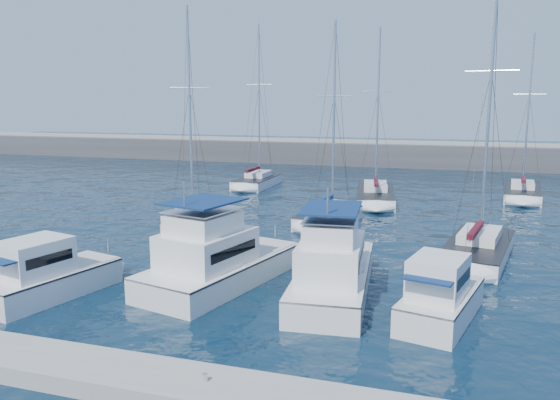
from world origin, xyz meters
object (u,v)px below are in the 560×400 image
(motor_yacht_stbd_inner, at_px, (333,271))
(sailboat_mid_d, at_px, (478,249))
(sailboat_back_c, at_px, (522,193))
(sailboat_mid_a, at_px, (192,218))
(motor_yacht_stbd_outer, at_px, (440,299))
(sailboat_back_b, at_px, (375,195))
(motor_yacht_port_inner, at_px, (216,262))
(sailboat_mid_c, at_px, (329,217))
(sailboat_back_a, at_px, (257,181))
(motor_yacht_port_outer, at_px, (46,277))

(motor_yacht_stbd_inner, distance_m, sailboat_mid_d, 10.63)
(motor_yacht_stbd_inner, height_order, sailboat_back_c, sailboat_back_c)
(sailboat_mid_a, bearing_deg, motor_yacht_stbd_outer, -54.36)
(sailboat_back_b, bearing_deg, motor_yacht_stbd_outer, -85.54)
(motor_yacht_port_inner, bearing_deg, motor_yacht_stbd_inner, 16.37)
(sailboat_back_b, height_order, sailboat_back_c, sailboat_back_b)
(sailboat_mid_c, distance_m, sailboat_back_a, 18.82)
(sailboat_mid_a, xyz_separation_m, sailboat_back_b, (11.24, 13.79, -0.03))
(sailboat_mid_a, bearing_deg, sailboat_back_b, 32.81)
(motor_yacht_port_outer, relative_size, motor_yacht_port_inner, 0.68)
(motor_yacht_port_outer, bearing_deg, motor_yacht_stbd_outer, 21.72)
(sailboat_mid_a, bearing_deg, motor_yacht_port_outer, -106.71)
(motor_yacht_stbd_inner, xyz_separation_m, sailboat_mid_d, (6.59, 8.32, -0.59))
(motor_yacht_port_outer, distance_m, motor_yacht_port_inner, 7.68)
(motor_yacht_stbd_outer, distance_m, sailboat_mid_d, 10.18)
(motor_yacht_port_outer, bearing_deg, sailboat_mid_d, 46.96)
(motor_yacht_port_inner, bearing_deg, sailboat_back_b, 94.01)
(motor_yacht_port_outer, height_order, sailboat_back_c, sailboat_back_c)
(sailboat_mid_d, bearing_deg, sailboat_back_a, 144.82)
(motor_yacht_port_outer, distance_m, sailboat_mid_a, 15.22)
(motor_yacht_port_outer, distance_m, sailboat_back_c, 41.36)
(sailboat_back_b, bearing_deg, motor_yacht_port_inner, -108.11)
(sailboat_mid_c, bearing_deg, sailboat_mid_a, -151.87)
(motor_yacht_port_inner, xyz_separation_m, sailboat_back_c, (16.88, 30.18, -0.60))
(sailboat_mid_c, xyz_separation_m, sailboat_back_a, (-10.99, 15.27, 0.01))
(motor_yacht_port_outer, relative_size, motor_yacht_stbd_inner, 0.67)
(motor_yacht_stbd_outer, relative_size, sailboat_back_a, 0.35)
(motor_yacht_port_inner, distance_m, sailboat_back_b, 25.53)
(motor_yacht_stbd_inner, xyz_separation_m, sailboat_back_c, (11.23, 29.90, -0.60))
(motor_yacht_stbd_inner, relative_size, sailboat_mid_c, 0.68)
(motor_yacht_port_inner, height_order, sailboat_back_b, sailboat_back_b)
(sailboat_back_b, bearing_deg, sailboat_mid_a, -137.70)
(motor_yacht_port_inner, xyz_separation_m, motor_yacht_stbd_outer, (10.38, -1.41, -0.19))
(motor_yacht_port_outer, relative_size, sailboat_back_b, 0.43)
(sailboat_mid_c, bearing_deg, motor_yacht_port_outer, -106.97)
(sailboat_mid_c, xyz_separation_m, sailboat_mid_d, (9.89, -6.01, -0.00))
(motor_yacht_stbd_inner, distance_m, sailboat_back_b, 24.94)
(sailboat_mid_a, height_order, sailboat_back_a, sailboat_back_a)
(sailboat_mid_c, bearing_deg, sailboat_back_c, 56.00)
(motor_yacht_port_inner, height_order, sailboat_mid_d, sailboat_mid_d)
(motor_yacht_port_outer, xyz_separation_m, motor_yacht_stbd_outer, (17.02, 2.43, 0.00))
(motor_yacht_port_outer, distance_m, sailboat_mid_c, 20.52)
(motor_yacht_stbd_inner, bearing_deg, sailboat_mid_a, 133.40)
(motor_yacht_port_inner, height_order, sailboat_back_c, sailboat_back_c)
(motor_yacht_stbd_inner, bearing_deg, sailboat_back_a, 110.45)
(motor_yacht_stbd_inner, distance_m, sailboat_back_c, 31.95)
(motor_yacht_stbd_inner, bearing_deg, sailboat_back_b, 87.90)
(motor_yacht_stbd_inner, xyz_separation_m, sailboat_mid_c, (-3.30, 14.33, -0.59))
(sailboat_mid_c, height_order, sailboat_mid_d, sailboat_mid_d)
(motor_yacht_port_inner, relative_size, sailboat_mid_c, 0.66)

